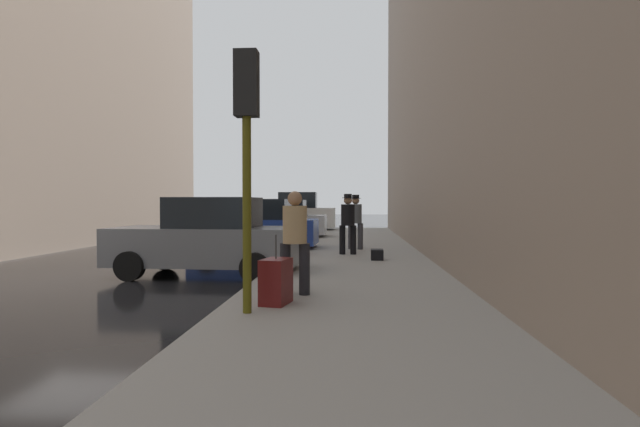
% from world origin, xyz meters
% --- Properties ---
extents(ground_plane, '(120.00, 120.00, 0.00)m').
position_xyz_m(ground_plane, '(0.00, 0.00, 0.00)').
color(ground_plane, black).
extents(sidewalk, '(4.00, 40.00, 0.15)m').
position_xyz_m(sidewalk, '(6.00, 0.00, 0.07)').
color(sidewalk, gray).
rests_on(sidewalk, ground_plane).
extents(parked_gray_coupe, '(4.27, 2.19, 1.79)m').
position_xyz_m(parked_gray_coupe, '(2.65, 0.77, 0.85)').
color(parked_gray_coupe, slate).
rests_on(parked_gray_coupe, ground_plane).
extents(parked_blue_sedan, '(4.24, 2.14, 1.79)m').
position_xyz_m(parked_blue_sedan, '(2.65, 6.38, 0.85)').
color(parked_blue_sedan, navy).
rests_on(parked_blue_sedan, ground_plane).
extents(parked_silver_sedan, '(4.21, 2.07, 1.79)m').
position_xyz_m(parked_silver_sedan, '(2.65, 11.92, 0.85)').
color(parked_silver_sedan, '#B7BABF').
rests_on(parked_silver_sedan, ground_plane).
extents(parked_white_van, '(4.63, 2.13, 2.25)m').
position_xyz_m(parked_white_van, '(2.65, 17.68, 1.03)').
color(parked_white_van, silver).
rests_on(parked_white_van, ground_plane).
extents(fire_hydrant, '(0.42, 0.22, 0.70)m').
position_xyz_m(fire_hydrant, '(4.45, 4.00, 0.50)').
color(fire_hydrant, red).
rests_on(fire_hydrant, sidewalk).
extents(traffic_light, '(0.32, 0.32, 3.60)m').
position_xyz_m(traffic_light, '(4.50, -3.59, 2.76)').
color(traffic_light, '#514C0F').
rests_on(traffic_light, sidewalk).
extents(pedestrian_in_tan_coat, '(0.51, 0.43, 1.71)m').
position_xyz_m(pedestrian_in_tan_coat, '(4.99, -2.19, 1.10)').
color(pedestrian_in_tan_coat, black).
rests_on(pedestrian_in_tan_coat, sidewalk).
extents(pedestrian_with_fedora, '(0.51, 0.41, 1.78)m').
position_xyz_m(pedestrian_with_fedora, '(5.79, 4.30, 1.14)').
color(pedestrian_with_fedora, black).
rests_on(pedestrian_with_fedora, sidewalk).
extents(pedestrian_with_beanie, '(0.53, 0.50, 1.78)m').
position_xyz_m(pedestrian_with_beanie, '(6.02, 5.93, 1.14)').
color(pedestrian_with_beanie, '#333338').
rests_on(pedestrian_with_beanie, sidewalk).
extents(rolling_suitcase, '(0.46, 0.62, 1.04)m').
position_xyz_m(rolling_suitcase, '(4.80, -2.97, 0.49)').
color(rolling_suitcase, '#591414').
rests_on(rolling_suitcase, sidewalk).
extents(duffel_bag, '(0.32, 0.44, 0.28)m').
position_xyz_m(duffel_bag, '(6.58, 2.92, 0.29)').
color(duffel_bag, black).
rests_on(duffel_bag, sidewalk).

